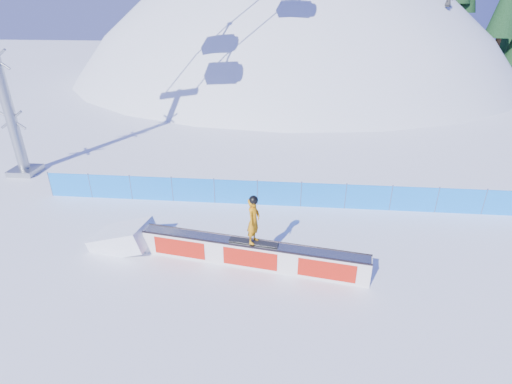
{
  "coord_description": "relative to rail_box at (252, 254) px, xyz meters",
  "views": [
    {
      "loc": [
        0.47,
        -11.89,
        8.67
      ],
      "look_at": [
        -0.82,
        1.95,
        1.89
      ],
      "focal_mm": 28.0,
      "sensor_mm": 36.0,
      "label": 1
    }
  ],
  "objects": [
    {
      "name": "snow_hill",
      "position": [
        0.77,
        42.2,
        -18.48
      ],
      "size": [
        64.0,
        64.0,
        64.0
      ],
      "color": "silver",
      "rests_on": "ground"
    },
    {
      "name": "ground",
      "position": [
        0.77,
        0.2,
        -0.48
      ],
      "size": [
        160.0,
        160.0,
        0.0
      ],
      "primitive_type": "plane",
      "color": "white",
      "rests_on": "ground"
    },
    {
      "name": "snow_ramp",
      "position": [
        -5.06,
        0.81,
        -0.48
      ],
      "size": [
        2.57,
        1.83,
        1.48
      ],
      "primitive_type": null,
      "rotation": [
        0.0,
        -0.31,
        -0.16
      ],
      "color": "white",
      "rests_on": "ground"
    },
    {
      "name": "snowboarder",
      "position": [
        0.07,
        -0.01,
        1.4
      ],
      "size": [
        1.77,
        0.71,
        1.82
      ],
      "rotation": [
        0.0,
        0.0,
        1.24
      ],
      "color": "black",
      "rests_on": "rail_box"
    },
    {
      "name": "rail_box",
      "position": [
        0.0,
        0.0,
        0.0
      ],
      "size": [
        8.18,
        1.86,
        0.98
      ],
      "rotation": [
        0.0,
        0.0,
        -0.16
      ],
      "color": "white",
      "rests_on": "ground"
    },
    {
      "name": "safety_fence",
      "position": [
        0.77,
        4.7,
        0.12
      ],
      "size": [
        22.05,
        0.05,
        1.3
      ],
      "color": "#107BEF",
      "rests_on": "ground"
    }
  ]
}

